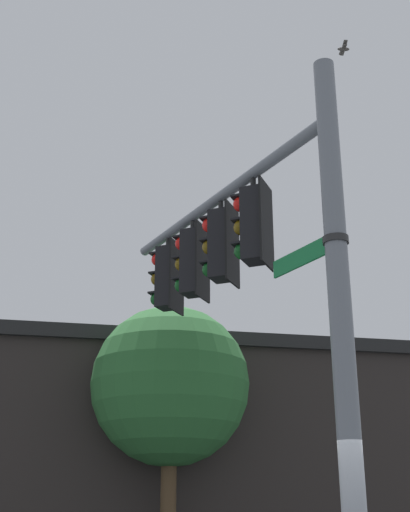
{
  "coord_description": "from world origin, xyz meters",
  "views": [
    {
      "loc": [
        -7.3,
        -1.43,
        1.86
      ],
      "look_at": [
        1.84,
        2.36,
        5.45
      ],
      "focal_mm": 48.63,
      "sensor_mm": 36.0,
      "label": 1
    }
  ],
  "objects_px": {
    "traffic_light_mid_outer": "(191,263)",
    "traffic_light_nearest_pole": "(253,225)",
    "street_name_sign": "(316,250)",
    "bird_flying": "(343,49)",
    "traffic_light_mid_inner": "(220,245)",
    "traffic_light_arm_end": "(166,278)"
  },
  "relations": [
    {
      "from": "traffic_light_mid_outer",
      "to": "traffic_light_nearest_pole",
      "type": "bearing_deg",
      "value": -127.9
    },
    {
      "from": "street_name_sign",
      "to": "bird_flying",
      "type": "relative_size",
      "value": 3.48
    },
    {
      "from": "traffic_light_mid_outer",
      "to": "street_name_sign",
      "type": "distance_m",
      "value": 3.16
    },
    {
      "from": "traffic_light_mid_outer",
      "to": "traffic_light_mid_inner",
      "type": "bearing_deg",
      "value": -127.9
    },
    {
      "from": "traffic_light_arm_end",
      "to": "traffic_light_mid_inner",
      "type": "bearing_deg",
      "value": -127.9
    },
    {
      "from": "traffic_light_nearest_pole",
      "to": "traffic_light_mid_outer",
      "type": "distance_m",
      "value": 1.76
    },
    {
      "from": "traffic_light_nearest_pole",
      "to": "street_name_sign",
      "type": "distance_m",
      "value": 1.51
    },
    {
      "from": "traffic_light_nearest_pole",
      "to": "traffic_light_arm_end",
      "type": "height_order",
      "value": "same"
    },
    {
      "from": "bird_flying",
      "to": "traffic_light_nearest_pole",
      "type": "bearing_deg",
      "value": 112.71
    },
    {
      "from": "traffic_light_nearest_pole",
      "to": "bird_flying",
      "type": "height_order",
      "value": "bird_flying"
    },
    {
      "from": "traffic_light_nearest_pole",
      "to": "street_name_sign",
      "type": "xyz_separation_m",
      "value": [
        -0.79,
        -1.03,
        -0.78
      ]
    },
    {
      "from": "traffic_light_nearest_pole",
      "to": "traffic_light_arm_end",
      "type": "bearing_deg",
      "value": 52.1
    },
    {
      "from": "traffic_light_nearest_pole",
      "to": "street_name_sign",
      "type": "height_order",
      "value": "traffic_light_nearest_pole"
    },
    {
      "from": "traffic_light_mid_inner",
      "to": "bird_flying",
      "type": "xyz_separation_m",
      "value": [
        0.01,
        -2.01,
        2.87
      ]
    },
    {
      "from": "bird_flying",
      "to": "street_name_sign",
      "type": "bearing_deg",
      "value": 168.02
    },
    {
      "from": "street_name_sign",
      "to": "bird_flying",
      "type": "bearing_deg",
      "value": -11.98
    },
    {
      "from": "street_name_sign",
      "to": "traffic_light_nearest_pole",
      "type": "bearing_deg",
      "value": 52.66
    },
    {
      "from": "traffic_light_nearest_pole",
      "to": "traffic_light_arm_end",
      "type": "relative_size",
      "value": 1.0
    },
    {
      "from": "traffic_light_nearest_pole",
      "to": "traffic_light_mid_inner",
      "type": "distance_m",
      "value": 0.88
    },
    {
      "from": "traffic_light_mid_inner",
      "to": "traffic_light_arm_end",
      "type": "bearing_deg",
      "value": 52.1
    },
    {
      "from": "traffic_light_arm_end",
      "to": "street_name_sign",
      "type": "xyz_separation_m",
      "value": [
        -2.41,
        -3.12,
        -0.78
      ]
    },
    {
      "from": "traffic_light_mid_inner",
      "to": "traffic_light_mid_outer",
      "type": "bearing_deg",
      "value": 52.1
    }
  ]
}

